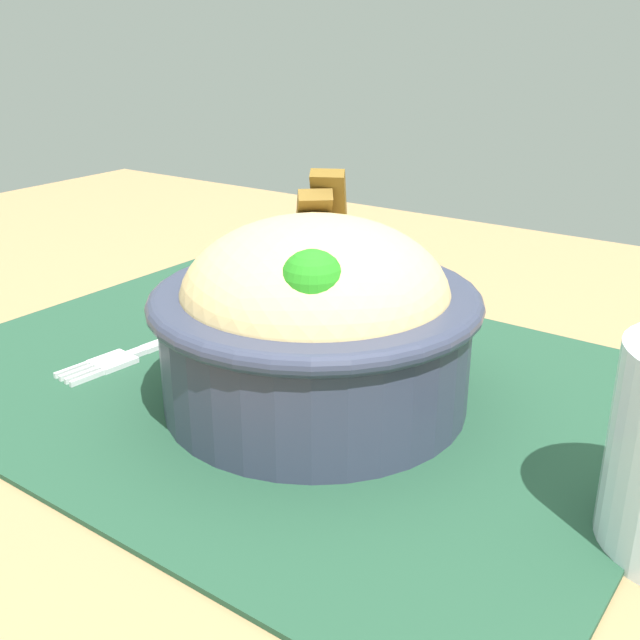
% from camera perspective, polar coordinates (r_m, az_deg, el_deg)
% --- Properties ---
extents(table, '(1.36, 0.94, 0.78)m').
position_cam_1_polar(table, '(0.49, -1.07, -13.78)').
color(table, '#99754C').
rests_on(table, ground_plane).
extents(placemat, '(0.46, 0.35, 0.00)m').
position_cam_1_polar(placemat, '(0.48, -2.83, -4.45)').
color(placemat, '#1E422D').
rests_on(placemat, table).
extents(bowl, '(0.20, 0.20, 0.13)m').
position_cam_1_polar(bowl, '(0.43, -0.00, 0.17)').
color(bowl, '#2D3347').
rests_on(bowl, placemat).
extents(fork, '(0.03, 0.13, 0.00)m').
position_cam_1_polar(fork, '(0.53, -13.38, -2.30)').
color(fork, silver).
rests_on(fork, placemat).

